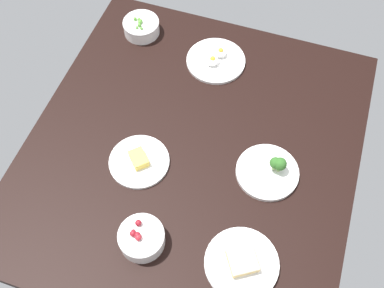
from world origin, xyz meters
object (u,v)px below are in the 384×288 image
object	(u,v)px
plate_broccoli	(269,171)
plate_cheese	(139,161)
bowl_peas	(141,27)
plate_eggs	(216,60)
bowl_berries	(142,238)
plate_sandwich	(242,263)

from	to	relation	value
plate_broccoli	plate_cheese	world-z (taller)	plate_broccoli
bowl_peas	plate_eggs	distance (cm)	32.15
bowl_berries	bowl_peas	world-z (taller)	bowl_berries
plate_sandwich	bowl_peas	distance (cm)	97.20
plate_cheese	plate_sandwich	bearing A→B (deg)	-118.20
plate_sandwich	plate_cheese	xyz separation A→B (cm)	(21.61, 40.31, -0.40)
plate_sandwich	plate_eggs	world-z (taller)	plate_sandwich
bowl_berries	plate_broccoli	bearing A→B (deg)	-41.07
bowl_berries	plate_cheese	bearing A→B (deg)	24.08
plate_sandwich	bowl_berries	bearing A→B (deg)	95.46
plate_broccoli	plate_eggs	world-z (taller)	plate_broccoli
bowl_peas	plate_cheese	world-z (taller)	bowl_peas
plate_sandwich	bowl_peas	world-z (taller)	bowl_peas
plate_broccoli	plate_cheese	xyz separation A→B (cm)	(-9.62, 40.58, -0.59)
bowl_berries	plate_cheese	distance (cm)	26.84
plate_broccoli	bowl_peas	size ratio (longest dim) A/B	1.44
plate_broccoli	plate_eggs	xyz separation A→B (cm)	(39.20, 29.65, -0.53)
plate_cheese	plate_eggs	distance (cm)	50.04
plate_sandwich	bowl_peas	xyz separation A→B (cm)	(75.62, 61.04, 1.63)
bowl_peas	plate_cheese	distance (cm)	57.89
plate_broccoli	bowl_peas	xyz separation A→B (cm)	(44.39, 61.32, 1.43)
plate_broccoli	plate_sandwich	world-z (taller)	plate_broccoli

